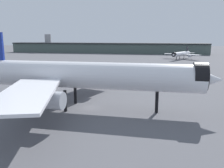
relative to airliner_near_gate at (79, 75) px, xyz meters
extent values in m
plane|color=#56565B|center=(2.54, 0.35, -8.62)|extent=(900.00, 900.00, 0.00)
cylinder|color=white|center=(0.39, -0.03, 0.15)|extent=(60.83, 11.56, 6.75)
cone|color=white|center=(30.54, -2.45, 0.15)|extent=(7.93, 7.18, 6.61)
cylinder|color=black|center=(29.19, -2.34, 0.66)|extent=(3.57, 7.04, 6.81)
cube|color=white|center=(-2.91, 17.27, -0.69)|extent=(19.39, 28.85, 0.54)
cylinder|color=#B7BAC1|center=(-1.73, 13.90, -2.92)|extent=(8.74, 4.38, 3.71)
cube|color=white|center=(-5.63, -16.58, -0.69)|extent=(15.73, 28.72, 0.54)
cylinder|color=#B7BAC1|center=(-3.92, -13.45, -2.92)|extent=(8.74, 4.38, 3.71)
cube|color=white|center=(-25.56, 9.20, 0.82)|extent=(6.30, 11.29, 0.40)
cylinder|color=black|center=(19.69, -1.58, -5.92)|extent=(0.81, 0.81, 5.40)
cylinder|color=black|center=(-2.34, 3.74, -5.92)|extent=(0.81, 0.81, 5.40)
cylinder|color=black|center=(-2.90, -3.32, -5.92)|extent=(0.81, 0.81, 5.40)
cylinder|color=white|center=(48.89, 141.85, -3.98)|extent=(18.89, 27.68, 3.57)
cone|color=white|center=(40.96, 128.95, -3.98)|extent=(5.03, 5.17, 3.50)
cone|color=white|center=(56.81, 154.76, -3.98)|extent=(5.32, 5.73, 3.39)
cylinder|color=black|center=(41.33, 129.55, -3.71)|extent=(3.91, 3.25, 3.60)
cube|color=white|center=(57.44, 139.36, -4.43)|extent=(12.53, 13.52, 0.29)
cylinder|color=#B7BAC1|center=(55.67, 139.59, -5.61)|extent=(3.89, 4.64, 1.96)
cube|color=white|center=(42.79, 148.36, -4.43)|extent=(14.39, 7.91, 0.29)
cylinder|color=#B7BAC1|center=(43.80, 146.88, -5.61)|extent=(3.89, 4.64, 1.96)
cube|color=black|center=(55.54, 152.69, -1.13)|extent=(2.21, 3.28, 5.71)
cube|color=white|center=(58.94, 151.31, -3.63)|extent=(6.07, 5.18, 0.21)
cube|color=white|center=(52.78, 155.10, -3.63)|extent=(6.07, 5.18, 0.21)
cylinder|color=black|center=(43.81, 133.59, -7.19)|extent=(0.43, 0.43, 2.85)
cylinder|color=black|center=(51.27, 142.16, -7.19)|extent=(0.43, 0.43, 2.85)
cylinder|color=black|center=(48.08, 144.12, -7.19)|extent=(0.43, 0.43, 2.85)
cube|color=#475651|center=(-25.81, 213.42, -3.35)|extent=(229.40, 38.63, 10.55)
cube|color=#232628|center=(-25.81, 213.42, 2.53)|extent=(229.56, 40.72, 1.20)
cylinder|color=#939399|center=(-98.26, 219.06, 2.24)|extent=(7.55, 7.55, 21.73)
cube|color=black|center=(-16.80, 35.65, -8.30)|extent=(2.71, 2.07, 0.20)
cube|color=beige|center=(-16.80, 35.65, -7.50)|extent=(2.71, 2.07, 1.40)
sphere|color=black|center=(-15.68, 36.13, -8.40)|extent=(0.44, 0.44, 0.44)
sphere|color=black|center=(-16.07, 34.68, -8.40)|extent=(0.44, 0.44, 0.44)
sphere|color=black|center=(-17.53, 36.63, -8.40)|extent=(0.44, 0.44, 0.44)
sphere|color=black|center=(-17.92, 35.18, -8.40)|extent=(0.44, 0.44, 0.44)
cone|color=#F2600C|center=(-0.90, 41.27, -8.24)|extent=(0.60, 0.60, 0.75)
camera|label=1|loc=(15.55, -56.82, 9.64)|focal=36.98mm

